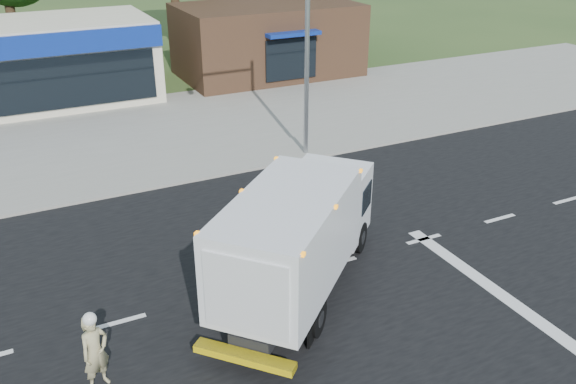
# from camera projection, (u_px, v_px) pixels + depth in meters

# --- Properties ---
(ground) EXTENTS (120.00, 120.00, 0.00)m
(ground) POSITION_uv_depth(u_px,v_px,m) (337.00, 263.00, 17.00)
(ground) COLOR #385123
(ground) RESTS_ON ground
(road_asphalt) EXTENTS (60.00, 14.00, 0.02)m
(road_asphalt) POSITION_uv_depth(u_px,v_px,m) (337.00, 263.00, 17.00)
(road_asphalt) COLOR black
(road_asphalt) RESTS_ON ground
(sidewalk) EXTENTS (60.00, 2.40, 0.12)m
(sidewalk) POSITION_uv_depth(u_px,v_px,m) (230.00, 161.00, 23.63)
(sidewalk) COLOR gray
(sidewalk) RESTS_ON ground
(parking_apron) EXTENTS (60.00, 9.00, 0.02)m
(parking_apron) POSITION_uv_depth(u_px,v_px,m) (185.00, 119.00, 28.36)
(parking_apron) COLOR gray
(parking_apron) RESTS_ON ground
(lane_markings) EXTENTS (55.20, 7.00, 0.01)m
(lane_markings) POSITION_uv_depth(u_px,v_px,m) (406.00, 275.00, 16.44)
(lane_markings) COLOR silver
(lane_markings) RESTS_ON road_asphalt
(ems_box_truck) EXTENTS (6.54, 6.29, 3.08)m
(ems_box_truck) POSITION_uv_depth(u_px,v_px,m) (299.00, 233.00, 14.95)
(ems_box_truck) COLOR black
(ems_box_truck) RESTS_ON ground
(emergency_worker) EXTENTS (0.74, 0.66, 1.82)m
(emergency_worker) POSITION_uv_depth(u_px,v_px,m) (95.00, 351.00, 12.31)
(emergency_worker) COLOR tan
(emergency_worker) RESTS_ON ground
(brown_storefront) EXTENTS (10.00, 6.70, 4.00)m
(brown_storefront) POSITION_uv_depth(u_px,v_px,m) (268.00, 40.00, 35.15)
(brown_storefront) COLOR #382316
(brown_storefront) RESTS_ON ground
(traffic_signal_pole) EXTENTS (3.51, 0.25, 8.00)m
(traffic_signal_pole) POSITION_uv_depth(u_px,v_px,m) (291.00, 31.00, 22.00)
(traffic_signal_pole) COLOR gray
(traffic_signal_pole) RESTS_ON ground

